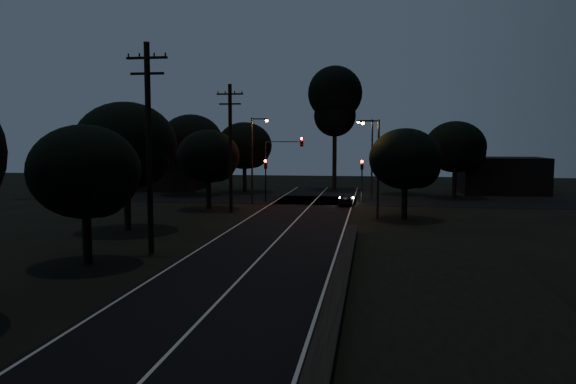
% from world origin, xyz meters
% --- Properties ---
extents(ground, '(160.00, 160.00, 0.00)m').
position_xyz_m(ground, '(0.00, 0.00, 0.00)').
color(ground, black).
extents(road_surface, '(60.00, 70.00, 0.03)m').
position_xyz_m(road_surface, '(0.00, 31.12, 0.01)').
color(road_surface, black).
rests_on(road_surface, ground).
extents(retaining_wall, '(6.93, 26.00, 1.60)m').
position_xyz_m(retaining_wall, '(7.74, 3.00, 0.62)').
color(retaining_wall, black).
rests_on(retaining_wall, ground).
extents(utility_pole_mid, '(2.20, 0.30, 11.00)m').
position_xyz_m(utility_pole_mid, '(-6.00, 15.00, 5.74)').
color(utility_pole_mid, black).
rests_on(utility_pole_mid, ground).
extents(utility_pole_far, '(2.20, 0.30, 10.50)m').
position_xyz_m(utility_pole_far, '(-6.00, 32.00, 5.48)').
color(utility_pole_far, black).
rests_on(utility_pole_far, ground).
extents(tree_left_b, '(5.29, 5.29, 6.73)m').
position_xyz_m(tree_left_b, '(-7.81, 11.89, 4.36)').
color(tree_left_b, black).
rests_on(tree_left_b, ground).
extents(tree_left_c, '(6.71, 6.71, 8.48)m').
position_xyz_m(tree_left_c, '(-10.26, 21.86, 5.48)').
color(tree_left_c, black).
rests_on(tree_left_c, ground).
extents(tree_left_d, '(5.41, 5.41, 6.86)m').
position_xyz_m(tree_left_d, '(-8.31, 33.89, 4.45)').
color(tree_left_d, black).
rests_on(tree_left_d, ground).
extents(tree_far_nw, '(6.31, 6.31, 7.99)m').
position_xyz_m(tree_far_nw, '(-8.78, 49.87, 5.17)').
color(tree_far_nw, black).
rests_on(tree_far_nw, ground).
extents(tree_far_w, '(6.85, 6.85, 8.73)m').
position_xyz_m(tree_far_w, '(-13.76, 45.86, 5.68)').
color(tree_far_w, black).
rests_on(tree_far_w, ground).
extents(tree_far_ne, '(5.58, 5.58, 7.06)m').
position_xyz_m(tree_far_ne, '(9.20, 49.89, 4.57)').
color(tree_far_ne, black).
rests_on(tree_far_ne, ground).
extents(tree_far_e, '(6.23, 6.23, 7.91)m').
position_xyz_m(tree_far_e, '(14.22, 46.87, 5.13)').
color(tree_far_e, black).
rests_on(tree_far_e, ground).
extents(tree_right_a, '(5.40, 5.40, 6.86)m').
position_xyz_m(tree_right_a, '(8.19, 29.89, 4.45)').
color(tree_right_a, black).
rests_on(tree_right_a, ground).
extents(tall_pine, '(6.51, 6.51, 14.79)m').
position_xyz_m(tall_pine, '(1.00, 55.00, 10.66)').
color(tall_pine, black).
rests_on(tall_pine, ground).
extents(building_left, '(10.00, 8.00, 4.40)m').
position_xyz_m(building_left, '(-20.00, 52.00, 2.20)').
color(building_left, black).
rests_on(building_left, ground).
extents(building_right, '(9.00, 7.00, 4.00)m').
position_xyz_m(building_right, '(20.00, 53.00, 2.00)').
color(building_right, black).
rests_on(building_right, ground).
extents(signal_left, '(0.28, 0.35, 4.10)m').
position_xyz_m(signal_left, '(-4.60, 39.99, 2.84)').
color(signal_left, black).
rests_on(signal_left, ground).
extents(signal_right, '(0.28, 0.35, 4.10)m').
position_xyz_m(signal_right, '(4.60, 39.99, 2.84)').
color(signal_right, black).
rests_on(signal_right, ground).
extents(signal_mast, '(3.70, 0.35, 6.25)m').
position_xyz_m(signal_mast, '(-2.91, 39.99, 4.34)').
color(signal_mast, black).
rests_on(signal_mast, ground).
extents(streetlight_a, '(1.66, 0.26, 8.00)m').
position_xyz_m(streetlight_a, '(-5.31, 38.00, 4.64)').
color(streetlight_a, black).
rests_on(streetlight_a, ground).
extents(streetlight_b, '(1.66, 0.26, 8.00)m').
position_xyz_m(streetlight_b, '(5.31, 44.00, 4.64)').
color(streetlight_b, black).
rests_on(streetlight_b, ground).
extents(streetlight_c, '(1.46, 0.26, 7.50)m').
position_xyz_m(streetlight_c, '(5.83, 30.00, 4.35)').
color(streetlight_c, black).
rests_on(streetlight_c, ground).
extents(car, '(1.32, 3.22, 1.09)m').
position_xyz_m(car, '(3.20, 38.12, 0.55)').
color(car, black).
rests_on(car, ground).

